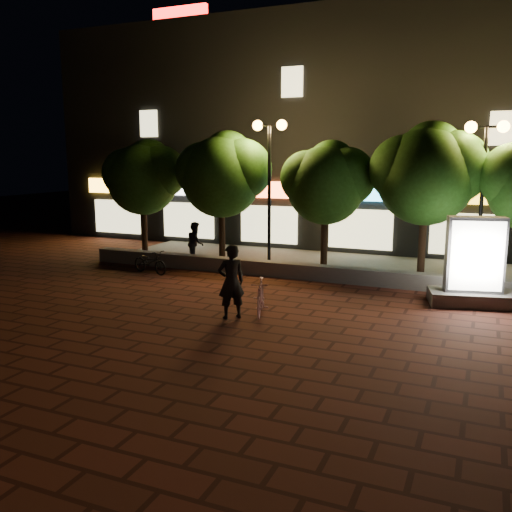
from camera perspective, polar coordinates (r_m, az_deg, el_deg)
The scene contains 15 objects.
ground at distance 14.57m, azimuth -0.71°, elevation -5.56°, with size 80.00×80.00×0.00m, color #4F2118.
retaining_wall at distance 18.13m, azimuth 4.38°, elevation -1.58°, with size 16.00×0.45×0.50m, color slate.
sidewalk at distance 20.51m, azimuth 6.61°, elevation -0.81°, with size 16.00×5.00×0.08m, color slate.
building_block at distance 26.44m, azimuth 10.93°, elevation 12.38°, with size 28.00×8.12×11.30m.
tree_far_left at distance 22.21m, azimuth -11.65°, elevation 8.36°, with size 3.36×2.80×4.63m.
tree_left at distance 20.42m, azimuth -3.45°, elevation 8.82°, with size 3.60×3.00×4.89m.
tree_mid at distance 18.99m, azimuth 7.53°, elevation 7.94°, with size 3.24×2.70×4.50m.
tree_right at distance 18.37m, azimuth 17.64°, elevation 8.55°, with size 3.72×3.10×5.07m.
street_lamp_left at distance 19.38m, azimuth 1.42°, elevation 10.47°, with size 1.26×0.36×5.18m.
street_lamp_right at distance 18.02m, azimuth 22.89°, elevation 9.25°, with size 1.26×0.36×4.98m.
ad_kiosk at distance 15.87m, azimuth 21.91°, elevation -1.35°, with size 2.44×1.60×2.43m.
scooter_pink at distance 13.95m, azimuth 0.48°, elevation -4.33°, with size 0.43×1.53×0.92m, color #C5859E.
rider at distance 13.53m, azimuth -2.62°, elevation -2.71°, with size 0.69×0.45×1.88m, color black.
scooter_parked at distance 19.13m, azimuth -11.07°, elevation -0.61°, with size 0.55×1.57×0.83m, color black.
pedestrian at distance 20.25m, azimuth -6.37°, elevation 1.40°, with size 0.75×0.59×1.55m, color black.
Camera 1 is at (5.64, -12.82, 4.01)m, focal length 38.07 mm.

